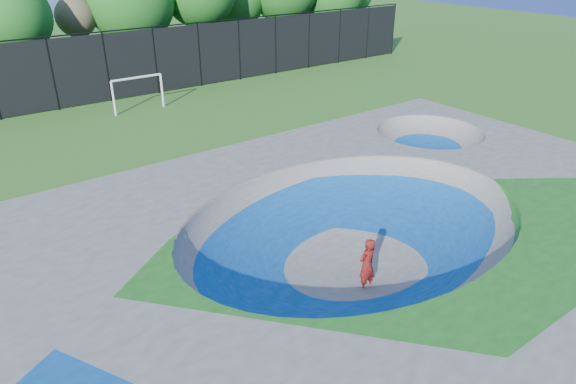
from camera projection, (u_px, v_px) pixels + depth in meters
name	position (u px, v px, depth m)	size (l,w,h in m)	color
ground	(354.00, 258.00, 15.46)	(120.00, 120.00, 0.00)	#2F661C
skate_deck	(355.00, 236.00, 15.13)	(22.00, 14.00, 1.50)	gray
skater	(367.00, 265.00, 13.73)	(0.58, 0.38, 1.58)	red
skateboard	(365.00, 288.00, 14.07)	(0.78, 0.22, 0.05)	black
soccer_goal	(138.00, 87.00, 28.27)	(2.93, 0.12, 1.93)	white
fence	(107.00, 66.00, 29.69)	(48.09, 0.09, 4.04)	black
treeline	(36.00, 7.00, 30.86)	(52.94, 7.29, 8.36)	#483224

